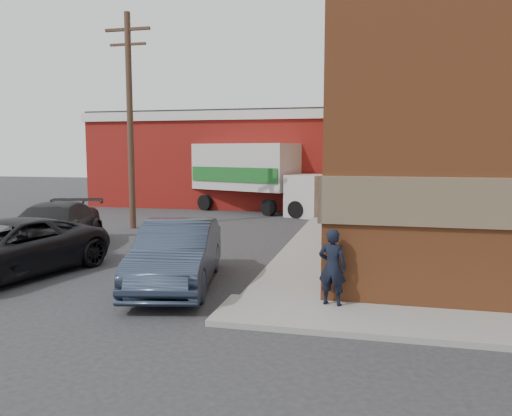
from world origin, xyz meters
The scene contains 9 objects.
ground centered at (0.00, 0.00, 0.00)m, with size 90.00×90.00×0.00m, color #28282B.
sidewalk_west centered at (0.60, 9.00, 0.06)m, with size 1.80×18.00×0.12m, color gray.
warehouse centered at (-6.00, 20.00, 2.81)m, with size 16.30×8.30×5.60m.
utility_pole centered at (-7.50, 9.00, 4.75)m, with size 2.00×0.26×9.00m.
man centered at (1.76, -0.25, 0.92)m, with size 0.59×0.39×1.61m, color black.
sedan centered at (-2.10, 0.77, 0.80)m, with size 1.70×4.87×1.60m, color #2D384C.
suv_a centered at (-6.78, 0.50, 0.76)m, with size 2.52×5.47×1.52m, color black.
suv_b centered at (-7.67, 3.64, 0.80)m, with size 2.23×5.49×1.59m, color black.
box_truck centered at (-3.60, 15.74, 2.13)m, with size 7.79×4.72×3.70m.
Camera 1 is at (2.54, -10.49, 3.33)m, focal length 35.00 mm.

